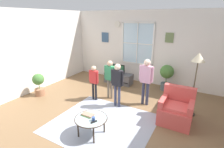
% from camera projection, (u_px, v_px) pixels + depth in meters
% --- Properties ---
extents(ground_plane, '(6.54, 6.53, 0.02)m').
position_uv_depth(ground_plane, '(102.00, 116.00, 4.57)').
color(ground_plane, brown).
extents(back_wall, '(5.94, 0.17, 2.78)m').
position_uv_depth(back_wall, '(143.00, 47.00, 6.63)').
color(back_wall, silver).
rests_on(back_wall, ground_plane).
extents(side_wall_left, '(0.12, 5.93, 2.78)m').
position_uv_depth(side_wall_left, '(23.00, 53.00, 5.55)').
color(side_wall_left, silver).
rests_on(side_wall_left, ground_plane).
extents(area_rug, '(2.40, 2.17, 0.01)m').
position_uv_depth(area_rug, '(102.00, 123.00, 4.25)').
color(area_rug, '#999EAD').
rests_on(area_rug, ground_plane).
extents(tv_stand, '(1.10, 0.44, 0.41)m').
position_uv_depth(tv_stand, '(118.00, 78.00, 6.80)').
color(tv_stand, '#4C4C51').
rests_on(tv_stand, ground_plane).
extents(television, '(0.50, 0.08, 0.36)m').
position_uv_depth(television, '(119.00, 69.00, 6.67)').
color(television, '#4C4C4C').
rests_on(television, tv_stand).
extents(armchair, '(0.76, 0.74, 0.87)m').
position_uv_depth(armchair, '(176.00, 110.00, 4.22)').
color(armchair, '#D14C47').
rests_on(armchair, ground_plane).
extents(coffee_table, '(0.73, 0.73, 0.43)m').
position_uv_depth(coffee_table, '(91.00, 119.00, 3.72)').
color(coffee_table, '#99B2B7').
rests_on(coffee_table, ground_plane).
extents(book_stack, '(0.28, 0.18, 0.04)m').
position_uv_depth(book_stack, '(88.00, 115.00, 3.81)').
color(book_stack, '#799F57').
rests_on(book_stack, coffee_table).
extents(cup, '(0.07, 0.07, 0.08)m').
position_uv_depth(cup, '(94.00, 119.00, 3.61)').
color(cup, '#334C8C').
rests_on(cup, coffee_table).
extents(remote_near_books, '(0.10, 0.14, 0.02)m').
position_uv_depth(remote_near_books, '(94.00, 122.00, 3.56)').
color(remote_near_books, black).
rests_on(remote_near_books, coffee_table).
extents(person_green_shirt, '(0.38, 0.17, 1.25)m').
position_uv_depth(person_green_shirt, '(110.00, 75.00, 5.34)').
color(person_green_shirt, '#726656').
rests_on(person_green_shirt, ground_plane).
extents(person_red_shirt, '(0.34, 0.15, 1.12)m').
position_uv_depth(person_red_shirt, '(94.00, 79.00, 5.26)').
color(person_red_shirt, black).
rests_on(person_red_shirt, ground_plane).
extents(person_black_shirt, '(0.39, 0.18, 1.29)m').
position_uv_depth(person_black_shirt, '(117.00, 80.00, 4.82)').
color(person_black_shirt, '#333851').
rests_on(person_black_shirt, ground_plane).
extents(person_pink_shirt, '(0.42, 0.19, 1.40)m').
position_uv_depth(person_pink_shirt, '(146.00, 77.00, 4.91)').
color(person_pink_shirt, '#333851').
rests_on(person_pink_shirt, ground_plane).
extents(potted_plant_by_window, '(0.48, 0.48, 0.92)m').
position_uv_depth(potted_plant_by_window, '(167.00, 75.00, 6.05)').
color(potted_plant_by_window, '#4C565B').
rests_on(potted_plant_by_window, ground_plane).
extents(potted_plant_corner, '(0.38, 0.38, 0.75)m').
position_uv_depth(potted_plant_corner, '(39.00, 83.00, 5.67)').
color(potted_plant_corner, '#9E6B4C').
rests_on(potted_plant_corner, ground_plane).
extents(floor_lamp, '(0.32, 0.32, 1.69)m').
position_uv_depth(floor_lamp, '(198.00, 64.00, 4.20)').
color(floor_lamp, black).
rests_on(floor_lamp, ground_plane).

